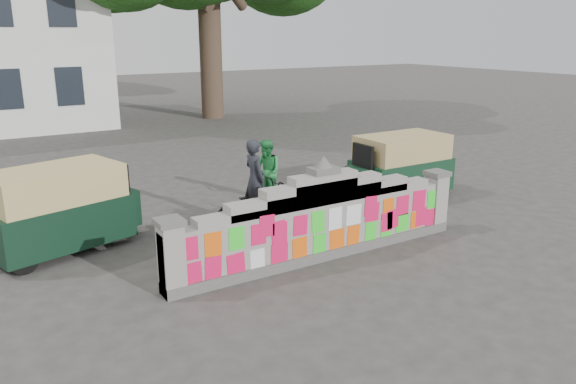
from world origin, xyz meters
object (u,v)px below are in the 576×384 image
object	(u,v)px
cyclist_bike	(255,205)
rickshaw_left	(61,208)
pedestrian	(267,171)
rickshaw_right	(399,165)
cyclist_rider	(255,190)

from	to	relation	value
cyclist_bike	rickshaw_left	bearing A→B (deg)	77.13
pedestrian	rickshaw_right	size ratio (longest dim) A/B	0.54
cyclist_bike	rickshaw_left	size ratio (longest dim) A/B	0.62
cyclist_rider	rickshaw_right	bearing A→B (deg)	-88.34
cyclist_rider	pedestrian	xyz separation A→B (m)	(1.20, 1.56, -0.07)
rickshaw_left	rickshaw_right	xyz separation A→B (m)	(8.27, -0.72, -0.03)
cyclist_rider	rickshaw_left	world-z (taller)	cyclist_rider
cyclist_rider	pedestrian	bearing A→B (deg)	-37.97
rickshaw_left	cyclist_bike	bearing A→B (deg)	-27.49
cyclist_bike	pedestrian	bearing A→B (deg)	-37.97
cyclist_bike	rickshaw_left	distance (m)	3.99
cyclist_bike	rickshaw_left	world-z (taller)	rickshaw_left
cyclist_rider	rickshaw_right	xyz separation A→B (m)	(4.39, 0.15, -0.02)
cyclist_bike	rickshaw_right	xyz separation A→B (m)	(4.39, 0.15, 0.33)
rickshaw_left	rickshaw_right	distance (m)	8.30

